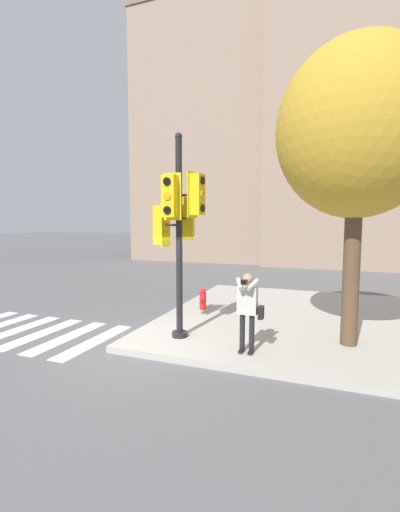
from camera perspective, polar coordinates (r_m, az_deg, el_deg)
name	(u,v)px	position (r m, az deg, el deg)	size (l,w,h in m)	color
ground_plane	(138,348)	(8.15, -10.30, -14.86)	(160.00, 160.00, 0.00)	#5B5B5E
sidewalk_corner	(308,320)	(10.41, 17.61, -10.08)	(8.00, 8.00, 0.15)	#ADA89E
crosswalk_stripes	(30,332)	(10.16, -26.52, -11.21)	(4.56, 2.60, 0.01)	silver
traffic_signal_pole	(179,220)	(7.88, -3.54, 6.06)	(1.27, 1.26, 4.69)	black
person_photographer	(248,306)	(7.17, 7.99, -8.20)	(0.58, 0.54, 1.65)	black
street_tree	(357,131)	(8.27, 24.73, 18.35)	(3.35, 3.35, 6.45)	brown
fire_hydrant	(203,299)	(10.70, 0.46, -7.17)	(0.20, 0.26, 0.67)	red
building_left	(228,145)	(31.40, 4.71, 18.01)	(11.82, 13.57, 19.27)	gray
building_right	(398,120)	(28.99, 30.15, 19.02)	(16.95, 11.71, 19.91)	gray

